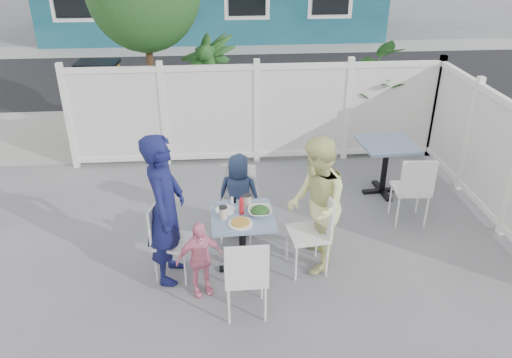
{
  "coord_description": "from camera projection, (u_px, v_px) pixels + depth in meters",
  "views": [
    {
      "loc": [
        -0.5,
        -5.03,
        3.5
      ],
      "look_at": [
        -0.11,
        -0.07,
        0.94
      ],
      "focal_mm": 35.0,
      "sensor_mm": 36.0,
      "label": 1
    }
  ],
  "objects": [
    {
      "name": "ground",
      "position": [
        264.0,
        244.0,
        6.1
      ],
      "size": [
        80.0,
        80.0,
        0.0
      ],
      "primitive_type": "plane",
      "color": "slate"
    },
    {
      "name": "near_sidewalk",
      "position": [
        245.0,
        129.0,
        9.46
      ],
      "size": [
        24.0,
        2.6,
        0.01
      ],
      "primitive_type": "cube",
      "color": "gray",
      "rests_on": "ground"
    },
    {
      "name": "street",
      "position": [
        237.0,
        76.0,
        12.74
      ],
      "size": [
        24.0,
        5.0,
        0.01
      ],
      "primitive_type": "cube",
      "color": "black",
      "rests_on": "ground"
    },
    {
      "name": "far_sidewalk",
      "position": [
        232.0,
        49.0,
        15.49
      ],
      "size": [
        24.0,
        1.6,
        0.01
      ],
      "primitive_type": "cube",
      "color": "gray",
      "rests_on": "ground"
    },
    {
      "name": "fence_back",
      "position": [
        257.0,
        116.0,
        7.87
      ],
      "size": [
        5.86,
        0.08,
        1.6
      ],
      "color": "white",
      "rests_on": "ground"
    },
    {
      "name": "fence_right",
      "position": [
        490.0,
        157.0,
        6.48
      ],
      "size": [
        0.08,
        3.66,
        1.6
      ],
      "rotation": [
        0.0,
        0.0,
        1.57
      ],
      "color": "white",
      "rests_on": "ground"
    },
    {
      "name": "utility_cabinet",
      "position": [
        102.0,
        98.0,
        9.18
      ],
      "size": [
        0.7,
        0.52,
        1.24
      ],
      "primitive_type": "cube",
      "rotation": [
        0.0,
        0.0,
        -0.08
      ],
      "color": "gold",
      "rests_on": "ground"
    },
    {
      "name": "potted_shrub_a",
      "position": [
        209.0,
        93.0,
        8.36
      ],
      "size": [
        1.5,
        1.5,
        1.91
      ],
      "primitive_type": "imported",
      "rotation": [
        0.0,
        0.0,
        5.36
      ],
      "color": "#163B1A",
      "rests_on": "ground"
    },
    {
      "name": "potted_shrub_b",
      "position": [
        358.0,
        97.0,
        8.5
      ],
      "size": [
        1.52,
        1.69,
        1.7
      ],
      "primitive_type": "imported",
      "rotation": [
        0.0,
        0.0,
        1.43
      ],
      "color": "#163B1A",
      "rests_on": "ground"
    },
    {
      "name": "main_table",
      "position": [
        242.0,
        228.0,
        5.41
      ],
      "size": [
        0.71,
        0.71,
        0.71
      ],
      "rotation": [
        0.0,
        0.0,
        0.05
      ],
      "color": "#49638B",
      "rests_on": "ground"
    },
    {
      "name": "spare_table",
      "position": [
        386.0,
        154.0,
        7.0
      ],
      "size": [
        0.79,
        0.79,
        0.78
      ],
      "rotation": [
        0.0,
        0.0,
        0.09
      ],
      "color": "#49638B",
      "rests_on": "ground"
    },
    {
      "name": "chair_left",
      "position": [
        167.0,
        234.0,
        5.36
      ],
      "size": [
        0.48,
        0.49,
        0.89
      ],
      "rotation": [
        0.0,
        0.0,
        -1.84
      ],
      "color": "white",
      "rests_on": "ground"
    },
    {
      "name": "chair_right",
      "position": [
        315.0,
        226.0,
        5.44
      ],
      "size": [
        0.47,
        0.48,
        0.96
      ],
      "rotation": [
        0.0,
        0.0,
        1.7
      ],
      "color": "white",
      "rests_on": "ground"
    },
    {
      "name": "chair_back",
      "position": [
        238.0,
        197.0,
        6.06
      ],
      "size": [
        0.47,
        0.46,
        0.91
      ],
      "rotation": [
        0.0,
        0.0,
        2.97
      ],
      "color": "white",
      "rests_on": "ground"
    },
    {
      "name": "chair_near",
      "position": [
        246.0,
        273.0,
        4.75
      ],
      "size": [
        0.42,
        0.4,
        0.91
      ],
      "rotation": [
        0.0,
        0.0,
        0.01
      ],
      "color": "white",
      "rests_on": "ground"
    },
    {
      "name": "chair_spare",
      "position": [
        413.0,
        186.0,
        6.27
      ],
      "size": [
        0.45,
        0.44,
        0.95
      ],
      "rotation": [
        0.0,
        0.0,
        -0.06
      ],
      "color": "white",
      "rests_on": "ground"
    },
    {
      "name": "man",
      "position": [
        165.0,
        210.0,
        5.19
      ],
      "size": [
        0.48,
        0.66,
        1.69
      ],
      "primitive_type": "imported",
      "rotation": [
        0.0,
        0.0,
        1.45
      ],
      "color": "#14184B",
      "rests_on": "ground"
    },
    {
      "name": "woman",
      "position": [
        316.0,
        206.0,
        5.38
      ],
      "size": [
        0.63,
        0.79,
        1.56
      ],
      "primitive_type": "imported",
      "rotation": [
        0.0,
        0.0,
        -1.63
      ],
      "color": "#E3ED51",
      "rests_on": "ground"
    },
    {
      "name": "boy",
      "position": [
        239.0,
        195.0,
        6.11
      ],
      "size": [
        0.58,
        0.45,
        1.06
      ],
      "primitive_type": "imported",
      "rotation": [
        0.0,
        0.0,
        2.91
      ],
      "color": "navy",
      "rests_on": "ground"
    },
    {
      "name": "toddler",
      "position": [
        200.0,
        259.0,
        5.11
      ],
      "size": [
        0.55,
        0.36,
        0.86
      ],
      "primitive_type": "imported",
      "rotation": [
        0.0,
        0.0,
        0.33
      ],
      "color": "pink",
      "rests_on": "ground"
    },
    {
      "name": "plate_main",
      "position": [
        241.0,
        224.0,
        5.17
      ],
      "size": [
        0.26,
        0.26,
        0.02
      ],
      "primitive_type": "cylinder",
      "color": "white",
      "rests_on": "main_table"
    },
    {
      "name": "plate_side",
      "position": [
        225.0,
        210.0,
        5.41
      ],
      "size": [
        0.21,
        0.21,
        0.01
      ],
      "primitive_type": "cylinder",
      "color": "white",
      "rests_on": "main_table"
    },
    {
      "name": "salad_bowl",
      "position": [
        260.0,
        212.0,
        5.34
      ],
      "size": [
        0.26,
        0.26,
        0.06
      ],
      "primitive_type": "imported",
      "color": "white",
      "rests_on": "main_table"
    },
    {
      "name": "coffee_cup_a",
      "position": [
        223.0,
        213.0,
        5.25
      ],
      "size": [
        0.09,
        0.09,
        0.13
      ],
      "primitive_type": "cylinder",
      "color": "beige",
      "rests_on": "main_table"
    },
    {
      "name": "coffee_cup_b",
      "position": [
        248.0,
        201.0,
        5.48
      ],
      "size": [
        0.09,
        0.09,
        0.13
      ],
      "primitive_type": "cylinder",
      "color": "beige",
      "rests_on": "main_table"
    },
    {
      "name": "ketchup_bottle",
      "position": [
        242.0,
        207.0,
        5.32
      ],
      "size": [
        0.05,
        0.05,
        0.17
      ],
      "primitive_type": "cylinder",
      "color": "red",
      "rests_on": "main_table"
    },
    {
      "name": "salt_shaker",
      "position": [
        232.0,
        200.0,
        5.54
      ],
      "size": [
        0.03,
        0.03,
        0.07
      ],
      "primitive_type": "cylinder",
      "color": "white",
      "rests_on": "main_table"
    },
    {
      "name": "pepper_shaker",
      "position": [
        235.0,
        200.0,
        5.56
      ],
      "size": [
        0.03,
        0.03,
        0.06
      ],
      "primitive_type": "cylinder",
      "color": "black",
      "rests_on": "main_table"
    }
  ]
}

